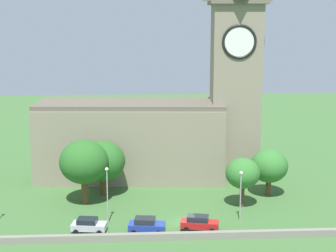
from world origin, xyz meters
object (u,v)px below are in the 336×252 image
(church, at_px, (163,121))
(tree_riverside_west, at_px, (103,161))
(car_silver, at_px, (89,225))
(tree_by_tower, at_px, (269,166))
(car_blue, at_px, (146,225))
(tree_churchyard, at_px, (243,173))
(streetlamp_central, at_px, (241,188))
(tree_riverside_east, at_px, (84,162))
(streetlamp_west_mid, at_px, (107,186))
(car_red, at_px, (199,223))

(church, relative_size, tree_riverside_west, 4.49)
(car_silver, xyz_separation_m, tree_by_tower, (24.64, 11.62, 3.58))
(car_blue, height_order, tree_riverside_west, tree_riverside_west)
(tree_churchyard, bearing_deg, tree_riverside_west, 162.63)
(church, relative_size, streetlamp_central, 5.46)
(tree_riverside_east, relative_size, tree_riverside_west, 1.12)
(church, height_order, car_silver, church)
(streetlamp_west_mid, relative_size, streetlamp_central, 1.09)
(streetlamp_central, bearing_deg, tree_churchyard, 76.16)
(tree_by_tower, bearing_deg, car_blue, -145.43)
(church, bearing_deg, streetlamp_west_mid, -112.30)
(car_blue, distance_m, car_red, 6.37)
(car_silver, relative_size, streetlamp_west_mid, 0.60)
(car_silver, xyz_separation_m, tree_churchyard, (19.95, 7.33, 3.83))
(car_silver, xyz_separation_m, car_red, (13.23, -0.32, 0.08))
(car_silver, height_order, tree_churchyard, tree_churchyard)
(church, xyz_separation_m, streetlamp_central, (8.74, -19.53, -4.81))
(car_blue, xyz_separation_m, tree_by_tower, (17.76, 12.24, 3.50))
(tree_riverside_east, bearing_deg, tree_churchyard, -6.72)
(streetlamp_central, relative_size, tree_churchyard, 0.97)
(car_silver, distance_m, tree_riverside_west, 13.97)
(car_silver, xyz_separation_m, tree_riverside_east, (-1.39, 9.85, 5.06))
(streetlamp_central, distance_m, tree_riverside_east, 21.54)
(streetlamp_central, bearing_deg, car_red, -155.92)
(streetlamp_west_mid, height_order, tree_churchyard, streetlamp_west_mid)
(car_silver, xyz_separation_m, streetlamp_central, (18.66, 2.11, 3.58))
(car_red, height_order, tree_riverside_east, tree_riverside_east)
(streetlamp_west_mid, bearing_deg, church, 67.70)
(car_silver, height_order, car_blue, car_blue)
(car_blue, bearing_deg, car_red, 2.76)
(church, distance_m, tree_churchyard, 18.05)
(car_blue, xyz_separation_m, tree_riverside_east, (-8.26, 10.47, 4.98))
(car_red, distance_m, streetlamp_west_mid, 12.11)
(car_red, relative_size, tree_riverside_west, 0.60)
(church, distance_m, car_red, 23.70)
(car_silver, height_order, tree_riverside_west, tree_riverside_west)
(tree_riverside_east, bearing_deg, church, 46.17)
(church, bearing_deg, tree_by_tower, -34.26)
(tree_by_tower, bearing_deg, streetlamp_west_mid, -158.27)
(car_blue, xyz_separation_m, tree_churchyard, (13.08, 7.96, 3.75))
(church, distance_m, streetlamp_central, 21.93)
(streetlamp_central, relative_size, tree_riverside_east, 0.73)
(tree_churchyard, distance_m, tree_riverside_west, 19.96)
(streetlamp_central, distance_m, tree_churchyard, 5.39)
(tree_riverside_east, distance_m, tree_churchyard, 21.52)
(tree_churchyard, bearing_deg, streetlamp_west_mid, -165.27)
(church, relative_size, tree_churchyard, 5.27)
(car_silver, relative_size, car_blue, 0.96)
(car_silver, distance_m, car_blue, 6.90)
(car_red, xyz_separation_m, streetlamp_central, (5.43, 2.43, 3.50))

